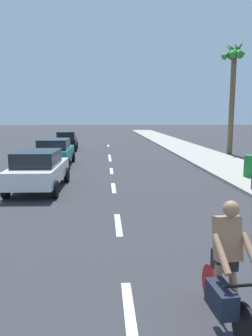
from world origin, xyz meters
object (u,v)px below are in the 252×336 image
(parked_car_teal, at_px, (55,151))
(parked_car_black, at_px, (67,140))
(trash_bin_far, at_px, (251,166))
(palm_tree_far, at_px, (234,69))
(cyclist, at_px, (226,273))
(parked_car_white, at_px, (39,169))

(parked_car_teal, height_order, parked_car_black, same)
(parked_car_black, bearing_deg, trash_bin_far, -56.74)
(parked_car_teal, bearing_deg, trash_bin_far, -26.94)
(parked_car_black, distance_m, palm_tree_far, 14.33)
(cyclist, xyz_separation_m, parked_car_white, (-4.22, 8.85, 0.01))
(parked_car_teal, bearing_deg, parked_car_white, -87.09)
(palm_tree_far, height_order, trash_bin_far, palm_tree_far)
(cyclist, distance_m, parked_car_black, 24.37)
(parked_car_white, distance_m, trash_bin_far, 9.38)
(parked_car_teal, bearing_deg, parked_car_black, 92.09)
(cyclist, xyz_separation_m, trash_bin_far, (5.04, 10.29, -0.20))
(cyclist, bearing_deg, parked_car_teal, -77.70)
(parked_car_white, xyz_separation_m, trash_bin_far, (9.26, 1.44, -0.20))
(parked_car_teal, xyz_separation_m, palm_tree_far, (12.35, 4.77, 5.44))
(cyclist, relative_size, parked_car_black, 0.46)
(parked_car_black, bearing_deg, parked_car_white, -90.41)
(parked_car_white, relative_size, palm_tree_far, 0.51)
(parked_car_teal, relative_size, palm_tree_far, 0.53)
(parked_car_black, xyz_separation_m, palm_tree_far, (12.66, -3.94, 5.45))
(parked_car_teal, xyz_separation_m, trash_bin_far, (9.58, -4.88, -0.21))
(trash_bin_far, bearing_deg, cyclist, -116.10)
(parked_car_white, relative_size, parked_car_teal, 0.96)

